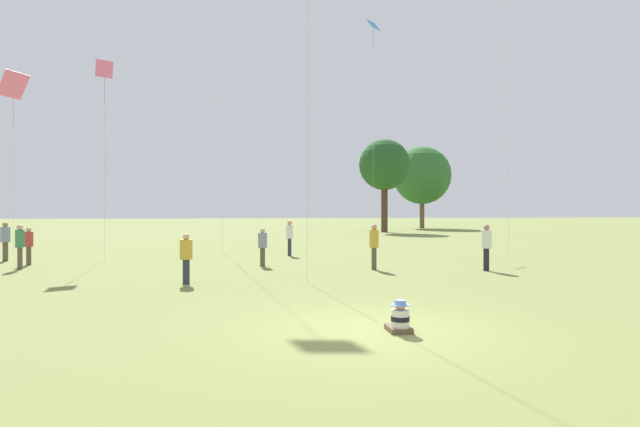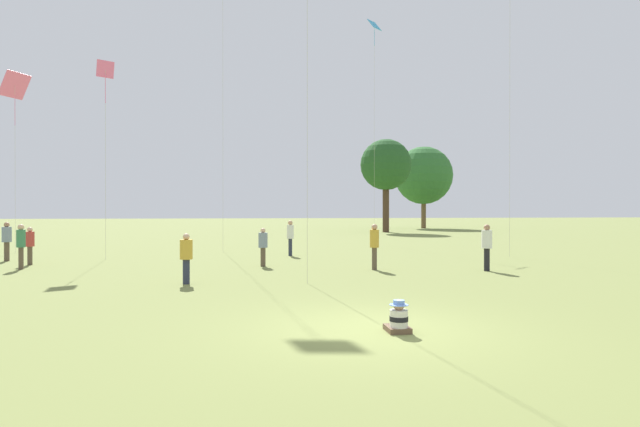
{
  "view_description": "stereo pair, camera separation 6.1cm",
  "coord_description": "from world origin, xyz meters",
  "px_view_note": "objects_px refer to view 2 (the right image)",
  "views": [
    {
      "loc": [
        -2.6,
        -9.0,
        2.2
      ],
      "look_at": [
        0.13,
        6.18,
        2.13
      ],
      "focal_mm": 28.0,
      "sensor_mm": 36.0,
      "label": 1
    },
    {
      "loc": [
        -2.54,
        -9.01,
        2.2
      ],
      "look_at": [
        0.13,
        6.18,
        2.13
      ],
      "focal_mm": 28.0,
      "sensor_mm": 36.0,
      "label": 2
    }
  ],
  "objects_px": {
    "kite_1": "(105,78)",
    "person_standing_1": "(30,242)",
    "person_standing_7": "(290,235)",
    "distant_tree_1": "(386,165)",
    "person_standing_3": "(487,243)",
    "distant_tree_0": "(424,176)",
    "person_standing_2": "(374,242)",
    "person_standing_4": "(7,238)",
    "person_standing_6": "(186,254)",
    "kite_6": "(374,36)",
    "kite_2": "(15,88)",
    "seated_toddler": "(398,319)",
    "person_standing_5": "(21,242)",
    "person_standing_0": "(263,244)"
  },
  "relations": [
    {
      "from": "kite_1",
      "to": "person_standing_1",
      "type": "bearing_deg",
      "value": 53.27
    },
    {
      "from": "person_standing_7",
      "to": "distant_tree_1",
      "type": "height_order",
      "value": "distant_tree_1"
    },
    {
      "from": "person_standing_3",
      "to": "distant_tree_0",
      "type": "relative_size",
      "value": 0.16
    },
    {
      "from": "person_standing_2",
      "to": "distant_tree_0",
      "type": "bearing_deg",
      "value": -101.2
    },
    {
      "from": "person_standing_4",
      "to": "distant_tree_1",
      "type": "xyz_separation_m",
      "value": [
        25.76,
        26.47,
        6.04
      ]
    },
    {
      "from": "person_standing_6",
      "to": "distant_tree_0",
      "type": "bearing_deg",
      "value": 20.16
    },
    {
      "from": "person_standing_1",
      "to": "kite_6",
      "type": "distance_m",
      "value": 24.44
    },
    {
      "from": "kite_1",
      "to": "kite_2",
      "type": "height_order",
      "value": "kite_2"
    },
    {
      "from": "person_standing_1",
      "to": "person_standing_7",
      "type": "distance_m",
      "value": 11.24
    },
    {
      "from": "seated_toddler",
      "to": "distant_tree_1",
      "type": "height_order",
      "value": "distant_tree_1"
    },
    {
      "from": "person_standing_2",
      "to": "person_standing_5",
      "type": "distance_m",
      "value": 13.38
    },
    {
      "from": "distant_tree_1",
      "to": "person_standing_2",
      "type": "bearing_deg",
      "value": -108.22
    },
    {
      "from": "person_standing_3",
      "to": "person_standing_6",
      "type": "distance_m",
      "value": 10.72
    },
    {
      "from": "seated_toddler",
      "to": "person_standing_4",
      "type": "bearing_deg",
      "value": 131.4
    },
    {
      "from": "seated_toddler",
      "to": "person_standing_3",
      "type": "xyz_separation_m",
      "value": [
        6.26,
        8.34,
        0.77
      ]
    },
    {
      "from": "person_standing_3",
      "to": "distant_tree_0",
      "type": "height_order",
      "value": "distant_tree_0"
    },
    {
      "from": "person_standing_4",
      "to": "kite_6",
      "type": "distance_m",
      "value": 24.89
    },
    {
      "from": "kite_1",
      "to": "kite_6",
      "type": "distance_m",
      "value": 18.42
    },
    {
      "from": "person_standing_1",
      "to": "kite_2",
      "type": "distance_m",
      "value": 10.51
    },
    {
      "from": "person_standing_5",
      "to": "person_standing_7",
      "type": "relative_size",
      "value": 0.98
    },
    {
      "from": "distant_tree_1",
      "to": "person_standing_5",
      "type": "bearing_deg",
      "value": -128.49
    },
    {
      "from": "person_standing_0",
      "to": "person_standing_3",
      "type": "distance_m",
      "value": 8.58
    },
    {
      "from": "person_standing_3",
      "to": "person_standing_4",
      "type": "relative_size",
      "value": 1.0
    },
    {
      "from": "person_standing_1",
      "to": "kite_1",
      "type": "bearing_deg",
      "value": 79.35
    },
    {
      "from": "person_standing_2",
      "to": "kite_1",
      "type": "height_order",
      "value": "kite_1"
    },
    {
      "from": "person_standing_4",
      "to": "kite_1",
      "type": "distance_m",
      "value": 8.36
    },
    {
      "from": "kite_6",
      "to": "distant_tree_0",
      "type": "xyz_separation_m",
      "value": [
        14.97,
        28.7,
        -7.27
      ]
    },
    {
      "from": "person_standing_3",
      "to": "person_standing_4",
      "type": "bearing_deg",
      "value": -4.22
    },
    {
      "from": "kite_1",
      "to": "person_standing_0",
      "type": "bearing_deg",
      "value": 165.74
    },
    {
      "from": "person_standing_3",
      "to": "person_standing_6",
      "type": "height_order",
      "value": "person_standing_3"
    },
    {
      "from": "person_standing_2",
      "to": "distant_tree_1",
      "type": "relative_size",
      "value": 0.18
    },
    {
      "from": "seated_toddler",
      "to": "person_standing_1",
      "type": "xyz_separation_m",
      "value": [
        -11.16,
        13.5,
        0.68
      ]
    },
    {
      "from": "kite_1",
      "to": "distant_tree_0",
      "type": "distance_m",
      "value": 48.01
    },
    {
      "from": "distant_tree_0",
      "to": "person_standing_0",
      "type": "bearing_deg",
      "value": -119.35
    },
    {
      "from": "seated_toddler",
      "to": "distant_tree_1",
      "type": "bearing_deg",
      "value": 74.45
    },
    {
      "from": "person_standing_2",
      "to": "kite_2",
      "type": "bearing_deg",
      "value": -19.69
    },
    {
      "from": "seated_toddler",
      "to": "person_standing_4",
      "type": "relative_size",
      "value": 0.35
    },
    {
      "from": "kite_6",
      "to": "kite_1",
      "type": "bearing_deg",
      "value": -142.94
    },
    {
      "from": "kite_2",
      "to": "person_standing_3",
      "type": "bearing_deg",
      "value": 135.22
    },
    {
      "from": "person_standing_2",
      "to": "kite_1",
      "type": "relative_size",
      "value": 0.19
    },
    {
      "from": "kite_1",
      "to": "distant_tree_1",
      "type": "xyz_separation_m",
      "value": [
        21.64,
        26.47,
        -1.23
      ]
    },
    {
      "from": "person_standing_4",
      "to": "distant_tree_1",
      "type": "height_order",
      "value": "distant_tree_1"
    },
    {
      "from": "kite_1",
      "to": "kite_6",
      "type": "xyz_separation_m",
      "value": [
        15.19,
        8.63,
        5.83
      ]
    },
    {
      "from": "person_standing_5",
      "to": "person_standing_7",
      "type": "xyz_separation_m",
      "value": [
        10.71,
        3.94,
        0.01
      ]
    },
    {
      "from": "person_standing_0",
      "to": "distant_tree_1",
      "type": "height_order",
      "value": "distant_tree_1"
    },
    {
      "from": "person_standing_0",
      "to": "person_standing_4",
      "type": "bearing_deg",
      "value": -110.54
    },
    {
      "from": "seated_toddler",
      "to": "person_standing_1",
      "type": "relative_size",
      "value": 0.39
    },
    {
      "from": "kite_1",
      "to": "person_standing_6",
      "type": "bearing_deg",
      "value": 132.94
    },
    {
      "from": "person_standing_7",
      "to": "kite_2",
      "type": "xyz_separation_m",
      "value": [
        -14.06,
        4.06,
        7.64
      ]
    },
    {
      "from": "person_standing_0",
      "to": "kite_1",
      "type": "bearing_deg",
      "value": -120.73
    }
  ]
}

